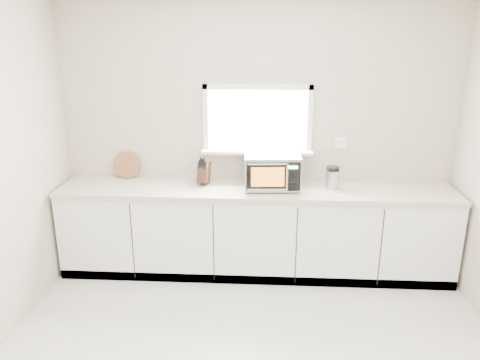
{
  "coord_description": "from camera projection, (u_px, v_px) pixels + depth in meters",
  "views": [
    {
      "loc": [
        0.1,
        -2.69,
        2.43
      ],
      "look_at": [
        -0.15,
        1.55,
        1.04
      ],
      "focal_mm": 35.0,
      "sensor_mm": 36.0,
      "label": 1
    }
  ],
  "objects": [
    {
      "name": "coffee_grinder",
      "position": [
        332.0,
        177.0,
        4.59
      ],
      "size": [
        0.16,
        0.16,
        0.23
      ],
      "rotation": [
        0.0,
        0.0,
        0.27
      ],
      "color": "#B1B3B8",
      "rests_on": "countertop"
    },
    {
      "name": "cutting_board",
      "position": [
        127.0,
        165.0,
        4.91
      ],
      "size": [
        0.28,
        0.07,
        0.28
      ],
      "primitive_type": "cylinder",
      "rotation": [
        1.4,
        0.0,
        0.0
      ],
      "color": "brown",
      "rests_on": "countertop"
    },
    {
      "name": "knife_block",
      "position": [
        204.0,
        172.0,
        4.71
      ],
      "size": [
        0.13,
        0.22,
        0.3
      ],
      "rotation": [
        0.0,
        0.0,
        -0.16
      ],
      "color": "#3F2216",
      "rests_on": "countertop"
    },
    {
      "name": "countertop",
      "position": [
        256.0,
        190.0,
        4.64
      ],
      "size": [
        3.92,
        0.64,
        0.04
      ],
      "primitive_type": "cube",
      "color": "beige",
      "rests_on": "cabinets"
    },
    {
      "name": "cabinets",
      "position": [
        256.0,
        232.0,
        4.79
      ],
      "size": [
        3.92,
        0.6,
        0.88
      ],
      "primitive_type": "cube",
      "color": "white",
      "rests_on": "ground"
    },
    {
      "name": "microwave",
      "position": [
        272.0,
        170.0,
        4.59
      ],
      "size": [
        0.56,
        0.45,
        0.34
      ],
      "rotation": [
        0.0,
        0.0,
        0.07
      ],
      "color": "black",
      "rests_on": "countertop"
    },
    {
      "name": "back_wall",
      "position": [
        257.0,
        137.0,
        4.79
      ],
      "size": [
        4.0,
        0.17,
        2.7
      ],
      "color": "#C1AC9A",
      "rests_on": "ground"
    }
  ]
}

